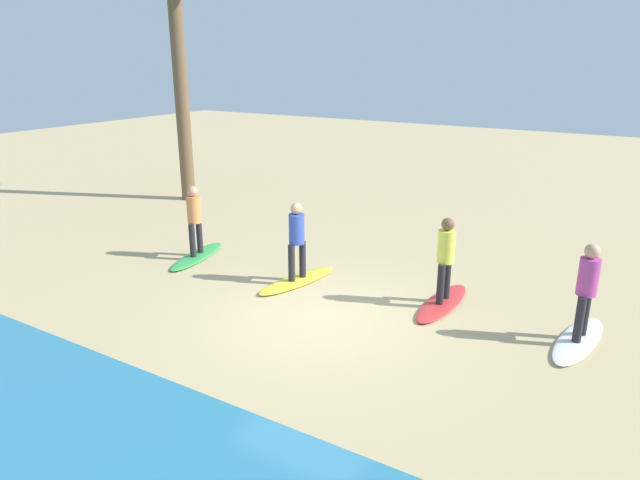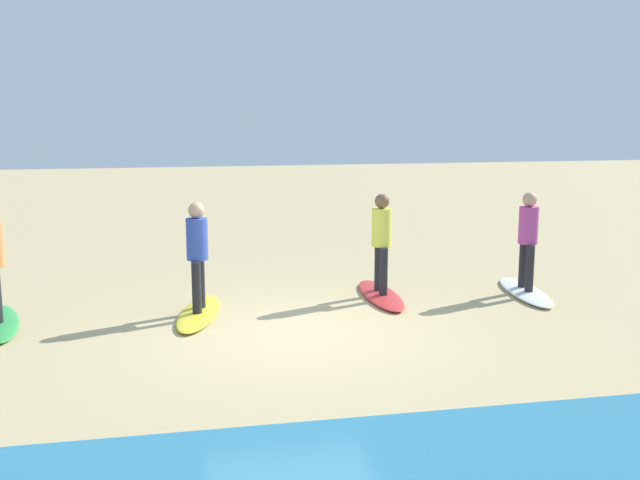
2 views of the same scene
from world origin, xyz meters
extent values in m
plane|color=tan|center=(0.00, 0.00, 0.00)|extent=(60.00, 60.00, 0.00)
ellipsoid|color=white|center=(-4.18, -1.43, 0.04)|extent=(0.82, 2.15, 0.09)
cylinder|color=#232328|center=(-4.16, -1.27, 0.48)|extent=(0.14, 0.14, 0.78)
cylinder|color=#232328|center=(-4.20, -1.59, 0.48)|extent=(0.14, 0.14, 0.78)
cylinder|color=#B74293|center=(-4.18, -1.43, 1.18)|extent=(0.32, 0.32, 0.62)
sphere|color=tan|center=(-4.18, -1.43, 1.61)|extent=(0.24, 0.24, 0.24)
ellipsoid|color=red|center=(-1.73, -1.70, 0.04)|extent=(0.62, 2.11, 0.09)
cylinder|color=#232328|center=(-1.73, -1.54, 0.48)|extent=(0.14, 0.14, 0.78)
cylinder|color=#232328|center=(-1.74, -1.86, 0.48)|extent=(0.14, 0.14, 0.78)
cylinder|color=#E0E04C|center=(-1.73, -1.70, 1.18)|extent=(0.32, 0.32, 0.62)
sphere|color=brown|center=(-1.73, -1.70, 1.61)|extent=(0.24, 0.24, 0.24)
ellipsoid|color=yellow|center=(1.26, -1.19, 0.04)|extent=(0.98, 2.17, 0.09)
cylinder|color=#232328|center=(1.29, -1.04, 0.48)|extent=(0.14, 0.14, 0.78)
cylinder|color=#232328|center=(1.23, -1.35, 0.48)|extent=(0.14, 0.14, 0.78)
cylinder|color=#334CAD|center=(1.26, -1.19, 1.18)|extent=(0.32, 0.32, 0.62)
sphere|color=tan|center=(1.26, -1.19, 1.61)|extent=(0.24, 0.24, 0.24)
camera|label=1|loc=(-4.88, 8.00, 4.55)|focal=31.82mm
camera|label=2|loc=(1.58, 9.70, 3.10)|focal=41.29mm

